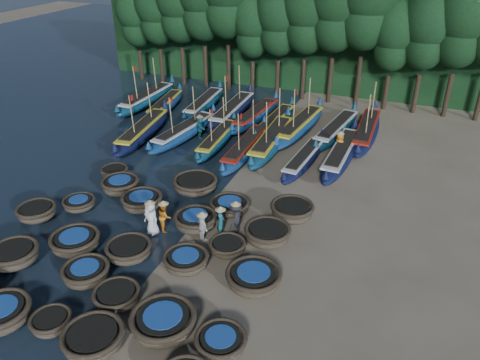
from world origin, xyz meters
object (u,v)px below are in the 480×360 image
(coracle_10, at_px, (37,212))
(coracle_14, at_px, (254,278))
(coracle_8, at_px, (164,322))
(fisherman_0, at_px, (151,217))
(fisherman_2, at_px, (164,215))
(coracle_20, at_px, (115,172))
(long_boat_9, at_px, (147,99))
(long_boat_14, at_px, (275,122))
(long_boat_16, at_px, (336,130))
(long_boat_7, at_px, (304,159))
(coracle_24, at_px, (292,210))
(coracle_18, at_px, (227,247))
(long_boat_13, at_px, (256,115))
(coracle_9, at_px, (221,342))
(long_boat_11, at_px, (204,104))
(coracle_17, at_px, (195,220))
(long_boat_10, at_px, (165,104))
(coracle_11, at_px, (75,241))
(fisherman_1, at_px, (221,220))
(coracle_1, at_px, (1,314))
(long_boat_17, at_px, (366,131))
(long_boat_4, at_px, (218,139))
(fisherman_3, at_px, (236,217))
(long_boat_8, at_px, (341,154))
(coracle_19, at_px, (267,234))
(coracle_12, at_px, (129,250))
(coracle_15, at_px, (79,203))
(coracle_23, at_px, (230,206))
(coracle_7, at_px, (117,296))
(fisherman_4, at_px, (203,226))
(fisherman_6, at_px, (339,144))
(coracle_13, at_px, (186,260))
(coracle_5, at_px, (14,255))
(long_boat_3, at_px, (184,132))
(long_boat_5, at_px, (245,148))
(long_boat_15, at_px, (300,126))
(long_boat_2, at_px, (143,130))
(long_boat_6, at_px, (271,140))
(coracle_22, at_px, (195,184))
(fisherman_5, at_px, (200,126))

(coracle_10, relative_size, coracle_14, 0.81)
(coracle_8, height_order, fisherman_0, fisherman_0)
(fisherman_2, bearing_deg, coracle_20, 20.64)
(long_boat_9, height_order, long_boat_14, long_boat_9)
(long_boat_16, bearing_deg, long_boat_7, -91.94)
(coracle_14, relative_size, coracle_24, 1.10)
(coracle_14, bearing_deg, coracle_18, 138.28)
(long_boat_7, distance_m, long_boat_13, 7.94)
(coracle_9, relative_size, long_boat_11, 0.25)
(coracle_17, relative_size, long_boat_13, 0.32)
(long_boat_10, bearing_deg, coracle_11, -81.66)
(fisherman_1, bearing_deg, coracle_1, 126.39)
(fisherman_1, bearing_deg, long_boat_17, -39.12)
(coracle_14, relative_size, long_boat_4, 0.39)
(coracle_1, relative_size, coracle_9, 1.27)
(fisherman_3, bearing_deg, long_boat_16, 171.87)
(coracle_10, height_order, long_boat_8, long_boat_8)
(coracle_19, distance_m, long_boat_17, 14.35)
(coracle_10, relative_size, coracle_12, 0.93)
(coracle_20, bearing_deg, fisherman_1, -20.81)
(coracle_15, relative_size, coracle_23, 0.89)
(coracle_7, height_order, fisherman_4, fisherman_4)
(fisherman_1, height_order, fisherman_6, fisherman_6)
(coracle_13, height_order, long_boat_10, long_boat_10)
(coracle_5, xyz_separation_m, coracle_10, (-1.71, 3.23, -0.06))
(coracle_9, xyz_separation_m, long_boat_3, (-9.86, 16.25, 0.16))
(coracle_8, bearing_deg, long_boat_5, 99.61)
(coracle_9, height_order, long_boat_14, long_boat_14)
(coracle_23, relative_size, long_boat_17, 0.25)
(fisherman_4, bearing_deg, coracle_24, -97.21)
(coracle_11, bearing_deg, long_boat_10, 106.68)
(coracle_15, height_order, long_boat_15, long_boat_15)
(coracle_1, distance_m, long_boat_2, 17.70)
(coracle_23, bearing_deg, coracle_8, -83.95)
(long_boat_6, relative_size, long_boat_14, 1.17)
(coracle_17, distance_m, long_boat_7, 9.27)
(long_boat_5, height_order, long_boat_7, long_boat_5)
(coracle_10, xyz_separation_m, long_boat_10, (-1.83, 16.55, 0.07))
(coracle_24, distance_m, fisherman_4, 4.87)
(coracle_19, relative_size, coracle_23, 1.04)
(coracle_1, xyz_separation_m, coracle_20, (-2.89, 11.45, -0.12))
(coracle_17, distance_m, long_boat_14, 13.90)
(coracle_5, height_order, coracle_10, coracle_5)
(coracle_22, height_order, long_boat_14, long_boat_14)
(coracle_13, height_order, long_boat_3, long_boat_3)
(long_boat_3, bearing_deg, coracle_20, -93.32)
(fisherman_0, distance_m, fisherman_5, 11.87)
(coracle_14, relative_size, long_boat_13, 0.36)
(coracle_5, xyz_separation_m, long_boat_16, (10.48, 19.39, 0.08))
(long_boat_15, bearing_deg, coracle_12, -95.31)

